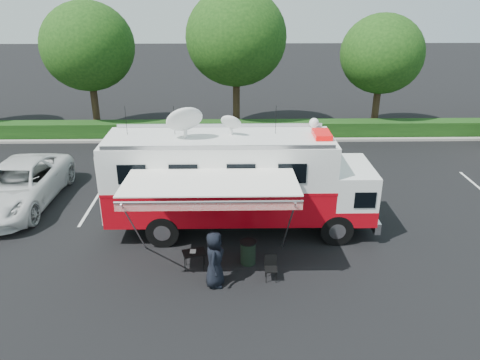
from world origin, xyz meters
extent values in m
plane|color=black|center=(0.00, 0.00, 0.00)|extent=(120.00, 120.00, 0.00)
cube|color=#9E998E|center=(4.00, 11.00, 0.07)|extent=(60.00, 0.35, 0.15)
cube|color=black|center=(4.00, 11.90, 0.50)|extent=(60.00, 1.20, 1.00)
cylinder|color=black|center=(-9.00, 13.00, 2.20)|extent=(0.44, 0.44, 4.40)
ellipsoid|color=#14380F|center=(-9.00, 13.00, 5.46)|extent=(5.63, 5.63, 5.35)
cylinder|color=black|center=(0.00, 13.00, 2.40)|extent=(0.44, 0.44, 4.80)
ellipsoid|color=#14380F|center=(0.00, 13.00, 5.95)|extent=(6.14, 6.14, 5.84)
cylinder|color=black|center=(9.00, 13.00, 2.00)|extent=(0.44, 0.44, 4.00)
ellipsoid|color=#14380F|center=(9.00, 13.00, 4.96)|extent=(5.12, 5.12, 4.86)
cube|color=silver|center=(-6.50, 3.00, 0.00)|extent=(0.12, 5.50, 0.01)
cube|color=silver|center=(-0.50, 3.00, 0.00)|extent=(0.12, 5.50, 0.01)
cube|color=silver|center=(5.50, 3.00, 0.00)|extent=(0.12, 5.50, 0.01)
cube|color=black|center=(0.00, 0.00, 0.61)|extent=(9.56, 1.56, 0.33)
cylinder|color=black|center=(3.56, -1.22, 0.61)|extent=(1.22, 0.36, 1.22)
cylinder|color=black|center=(3.56, 1.22, 0.61)|extent=(1.22, 0.36, 1.22)
cylinder|color=black|center=(-2.89, -1.22, 0.61)|extent=(1.22, 0.36, 1.22)
cylinder|color=black|center=(-2.89, 1.22, 0.61)|extent=(1.22, 0.36, 1.22)
cube|color=silver|center=(5.06, 0.00, 0.67)|extent=(0.22, 2.78, 0.44)
cube|color=white|center=(4.22, 0.00, 1.72)|extent=(1.56, 2.78, 1.89)
cube|color=#AF0711|center=(4.22, 0.00, 1.06)|extent=(1.58, 2.80, 0.61)
cube|color=black|center=(4.95, 0.00, 2.06)|extent=(0.13, 2.48, 0.78)
cube|color=#AF0711|center=(-0.78, 0.00, 1.44)|extent=(8.45, 2.78, 1.33)
cube|color=#AF0711|center=(-0.78, 0.00, 2.11)|extent=(8.47, 2.80, 0.11)
cube|color=white|center=(-0.78, 0.00, 2.94)|extent=(8.45, 2.78, 1.56)
cube|color=silver|center=(-0.78, 0.00, 3.77)|extent=(8.45, 2.78, 0.09)
cube|color=#CC0505|center=(3.00, 0.00, 3.92)|extent=(0.61, 1.06, 0.18)
sphere|color=white|center=(2.89, 1.11, 4.03)|extent=(0.38, 0.38, 0.38)
ellipsoid|color=silver|center=(-2.00, -0.17, 4.56)|extent=(1.33, 1.33, 0.40)
ellipsoid|color=silver|center=(-0.33, 0.22, 4.33)|extent=(0.78, 0.78, 0.22)
cylinder|color=black|center=(-4.22, 0.44, 4.33)|extent=(0.02, 0.02, 1.11)
cylinder|color=black|center=(-2.44, 0.44, 4.33)|extent=(0.02, 0.02, 1.11)
cylinder|color=black|center=(1.33, 0.44, 4.33)|extent=(0.02, 0.02, 1.11)
cube|color=white|center=(-1.00, -2.72, 3.22)|extent=(5.56, 2.66, 0.23)
cube|color=red|center=(-1.00, -4.04, 3.02)|extent=(5.56, 0.04, 0.31)
cylinder|color=#B2B2B7|center=(-1.00, -4.06, 3.16)|extent=(5.56, 0.07, 0.07)
cylinder|color=#B2B2B7|center=(-3.53, -2.80, 1.59)|extent=(0.05, 2.85, 3.21)
cylinder|color=#B2B2B7|center=(1.53, -2.80, 1.59)|extent=(0.05, 2.85, 3.21)
imported|color=silver|center=(-9.66, 2.34, 0.00)|extent=(3.27, 6.75, 1.85)
imported|color=black|center=(-0.88, -3.71, 0.00)|extent=(0.73, 1.01, 1.93)
cube|color=black|center=(-1.61, -2.77, 0.63)|extent=(0.89, 0.73, 0.04)
cylinder|color=black|center=(-1.93, -2.97, 0.32)|extent=(0.02, 0.02, 0.63)
cylinder|color=black|center=(-1.93, -2.57, 0.32)|extent=(0.02, 0.02, 0.63)
cylinder|color=black|center=(-1.30, -2.97, 0.32)|extent=(0.02, 0.02, 0.63)
cylinder|color=black|center=(-1.30, -2.57, 0.32)|extent=(0.02, 0.02, 0.63)
cube|color=silver|center=(-1.66, -2.72, 0.65)|extent=(0.20, 0.27, 0.01)
cube|color=black|center=(0.94, -3.49, 0.41)|extent=(0.41, 0.41, 0.04)
cube|color=black|center=(0.94, -3.28, 0.64)|extent=(0.41, 0.04, 0.46)
cylinder|color=black|center=(0.78, -3.65, 0.20)|extent=(0.02, 0.02, 0.41)
cylinder|color=black|center=(0.78, -3.32, 0.20)|extent=(0.02, 0.02, 0.41)
cylinder|color=black|center=(1.10, -3.65, 0.20)|extent=(0.02, 0.02, 0.41)
cylinder|color=black|center=(1.10, -3.32, 0.20)|extent=(0.02, 0.02, 0.41)
cylinder|color=black|center=(0.23, -2.45, 0.41)|extent=(0.53, 0.53, 0.81)
cylinder|color=black|center=(0.23, -2.45, 0.83)|extent=(0.57, 0.57, 0.04)
camera|label=1|loc=(-0.32, -16.39, 9.12)|focal=35.00mm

